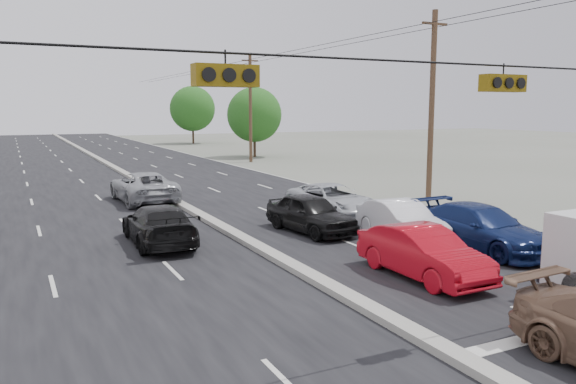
# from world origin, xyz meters

# --- Properties ---
(ground) EXTENTS (200.00, 200.00, 0.00)m
(ground) POSITION_xyz_m (0.00, 0.00, 0.00)
(ground) COLOR #606356
(ground) RESTS_ON ground
(road_surface) EXTENTS (20.00, 160.00, 0.02)m
(road_surface) POSITION_xyz_m (0.00, 30.00, 0.00)
(road_surface) COLOR black
(road_surface) RESTS_ON ground
(center_median) EXTENTS (0.50, 160.00, 0.20)m
(center_median) POSITION_xyz_m (0.00, 30.00, 0.10)
(center_median) COLOR gray
(center_median) RESTS_ON ground
(utility_pole_right_b) EXTENTS (1.60, 0.30, 10.00)m
(utility_pole_right_b) POSITION_xyz_m (12.50, 15.00, 5.11)
(utility_pole_right_b) COLOR #422D1E
(utility_pole_right_b) RESTS_ON ground
(utility_pole_right_c) EXTENTS (1.60, 0.30, 10.00)m
(utility_pole_right_c) POSITION_xyz_m (12.50, 40.00, 5.11)
(utility_pole_right_c) COLOR #422D1E
(utility_pole_right_c) RESTS_ON ground
(traffic_signals) EXTENTS (25.00, 0.30, 0.54)m
(traffic_signals) POSITION_xyz_m (1.40, 0.00, 5.49)
(traffic_signals) COLOR black
(traffic_signals) RESTS_ON ground
(tree_right_mid) EXTENTS (5.60, 5.60, 7.14)m
(tree_right_mid) POSITION_xyz_m (15.00, 45.00, 4.34)
(tree_right_mid) COLOR #382619
(tree_right_mid) RESTS_ON ground
(tree_right_far) EXTENTS (6.40, 6.40, 8.16)m
(tree_right_far) POSITION_xyz_m (16.00, 70.00, 4.96)
(tree_right_far) COLOR #382619
(tree_right_far) RESTS_ON ground
(red_sedan) EXTENTS (1.65, 4.58, 1.50)m
(red_sedan) POSITION_xyz_m (3.00, 4.05, 0.75)
(red_sedan) COLOR #B70B19
(red_sedan) RESTS_ON ground
(queue_car_a) EXTENTS (2.37, 4.72, 1.54)m
(queue_car_a) POSITION_xyz_m (3.00, 10.91, 0.77)
(queue_car_a) COLOR black
(queue_car_a) RESTS_ON ground
(queue_car_b) EXTENTS (2.05, 4.64, 1.48)m
(queue_car_b) POSITION_xyz_m (5.39, 8.18, 0.74)
(queue_car_b) COLOR white
(queue_car_b) RESTS_ON ground
(queue_car_c) EXTENTS (2.65, 5.36, 1.46)m
(queue_car_c) POSITION_xyz_m (5.58, 13.56, 0.73)
(queue_car_c) COLOR #B5B9BD
(queue_car_c) RESTS_ON ground
(queue_car_d) EXTENTS (2.38, 5.47, 1.57)m
(queue_car_d) POSITION_xyz_m (7.00, 5.76, 0.78)
(queue_car_d) COLOR #101F51
(queue_car_d) RESTS_ON ground
(oncoming_near) EXTENTS (2.17, 5.10, 1.47)m
(oncoming_near) POSITION_xyz_m (-2.94, 11.60, 0.73)
(oncoming_near) COLOR black
(oncoming_near) RESTS_ON ground
(oncoming_far) EXTENTS (2.88, 5.88, 1.61)m
(oncoming_far) POSITION_xyz_m (-1.40, 21.46, 0.80)
(oncoming_far) COLOR #94969B
(oncoming_far) RESTS_ON ground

